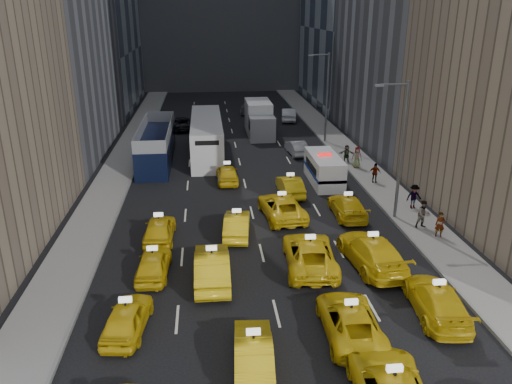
# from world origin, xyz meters

# --- Properties ---
(ground) EXTENTS (160.00, 160.00, 0.00)m
(ground) POSITION_xyz_m (0.00, 0.00, 0.00)
(ground) COLOR black
(ground) RESTS_ON ground
(sidewalk_west) EXTENTS (3.00, 90.00, 0.15)m
(sidewalk_west) POSITION_xyz_m (-10.50, 25.00, 0.07)
(sidewalk_west) COLOR gray
(sidewalk_west) RESTS_ON ground
(sidewalk_east) EXTENTS (3.00, 90.00, 0.15)m
(sidewalk_east) POSITION_xyz_m (10.50, 25.00, 0.07)
(sidewalk_east) COLOR gray
(sidewalk_east) RESTS_ON ground
(curb_west) EXTENTS (0.15, 90.00, 0.18)m
(curb_west) POSITION_xyz_m (-9.05, 25.00, 0.09)
(curb_west) COLOR slate
(curb_west) RESTS_ON ground
(curb_east) EXTENTS (0.15, 90.00, 0.18)m
(curb_east) POSITION_xyz_m (9.05, 25.00, 0.09)
(curb_east) COLOR slate
(curb_east) RESTS_ON ground
(streetlight_near) EXTENTS (2.15, 0.22, 9.00)m
(streetlight_near) POSITION_xyz_m (9.18, 12.00, 4.92)
(streetlight_near) COLOR #595B60
(streetlight_near) RESTS_ON ground
(streetlight_far) EXTENTS (2.15, 0.22, 9.00)m
(streetlight_far) POSITION_xyz_m (9.18, 32.00, 4.92)
(streetlight_far) COLOR #595B60
(streetlight_far) RESTS_ON ground
(taxi_4) EXTENTS (2.07, 4.14, 1.36)m
(taxi_4) POSITION_xyz_m (-6.55, 1.32, 0.68)
(taxi_4) COLOR gold
(taxi_4) RESTS_ON ground
(taxi_5) EXTENTS (1.71, 4.26, 1.38)m
(taxi_5) POSITION_xyz_m (-1.40, -1.46, 0.69)
(taxi_5) COLOR gold
(taxi_5) RESTS_ON ground
(taxi_6) EXTENTS (2.41, 4.98, 1.37)m
(taxi_6) POSITION_xyz_m (2.88, 0.17, 0.68)
(taxi_6) COLOR gold
(taxi_6) RESTS_ON ground
(taxi_7) EXTENTS (2.56, 5.21, 1.46)m
(taxi_7) POSITION_xyz_m (7.17, 1.19, 0.73)
(taxi_7) COLOR gold
(taxi_7) RESTS_ON ground
(taxi_8) EXTENTS (1.79, 4.04, 1.35)m
(taxi_8) POSITION_xyz_m (-5.87, 6.07, 0.68)
(taxi_8) COLOR gold
(taxi_8) RESTS_ON ground
(taxi_9) EXTENTS (1.75, 4.98, 1.64)m
(taxi_9) POSITION_xyz_m (-2.85, 5.20, 0.82)
(taxi_9) COLOR gold
(taxi_9) RESTS_ON ground
(taxi_10) EXTENTS (3.00, 5.77, 1.55)m
(taxi_10) POSITION_xyz_m (2.37, 6.16, 0.78)
(taxi_10) COLOR gold
(taxi_10) RESTS_ON ground
(taxi_11) EXTENTS (2.88, 5.92, 1.66)m
(taxi_11) POSITION_xyz_m (5.71, 5.94, 0.83)
(taxi_11) COLOR gold
(taxi_11) RESTS_ON ground
(taxi_12) EXTENTS (1.85, 4.33, 1.46)m
(taxi_12) POSITION_xyz_m (-5.88, 10.24, 0.73)
(taxi_12) COLOR gold
(taxi_12) RESTS_ON ground
(taxi_13) EXTENTS (1.94, 4.39, 1.40)m
(taxi_13) POSITION_xyz_m (-1.24, 10.52, 0.70)
(taxi_13) COLOR gold
(taxi_13) RESTS_ON ground
(taxi_14) EXTENTS (3.00, 5.54, 1.47)m
(taxi_14) POSITION_xyz_m (1.90, 13.02, 0.74)
(taxi_14) COLOR gold
(taxi_14) RESTS_ON ground
(taxi_15) EXTENTS (1.98, 4.76, 1.37)m
(taxi_15) POSITION_xyz_m (6.30, 12.77, 0.69)
(taxi_15) COLOR gold
(taxi_15) RESTS_ON ground
(taxi_16) EXTENTS (1.73, 4.16, 1.41)m
(taxi_16) POSITION_xyz_m (-1.35, 20.47, 0.70)
(taxi_16) COLOR gold
(taxi_16) RESTS_ON ground
(taxi_17) EXTENTS (1.67, 4.25, 1.38)m
(taxi_17) POSITION_xyz_m (3.17, 17.15, 0.69)
(taxi_17) COLOR gold
(taxi_17) RESTS_ON ground
(nypd_van) EXTENTS (2.65, 5.78, 2.41)m
(nypd_van) POSITION_xyz_m (6.29, 19.60, 1.09)
(nypd_van) COLOR white
(nypd_van) RESTS_ON ground
(double_decker) EXTENTS (3.50, 11.85, 3.40)m
(double_decker) POSITION_xyz_m (-7.37, 26.72, 1.69)
(double_decker) COLOR black
(double_decker) RESTS_ON ground
(city_bus) EXTENTS (3.20, 13.43, 3.45)m
(city_bus) POSITION_xyz_m (-2.87, 28.77, 1.71)
(city_bus) COLOR silver
(city_bus) RESTS_ON ground
(box_truck) EXTENTS (3.07, 7.81, 3.51)m
(box_truck) POSITION_xyz_m (2.90, 36.03, 1.73)
(box_truck) COLOR silver
(box_truck) RESTS_ON ground
(misc_car_0) EXTENTS (1.77, 4.17, 1.34)m
(misc_car_0) POSITION_xyz_m (5.58, 27.85, 0.67)
(misc_car_0) COLOR #A3A4AB
(misc_car_0) RESTS_ON ground
(misc_car_1) EXTENTS (3.00, 5.37, 1.42)m
(misc_car_1) POSITION_xyz_m (-5.66, 39.36, 0.71)
(misc_car_1) COLOR black
(misc_car_1) RESTS_ON ground
(misc_car_2) EXTENTS (2.56, 5.10, 1.42)m
(misc_car_2) POSITION_xyz_m (2.74, 47.75, 0.71)
(misc_car_2) COLOR slate
(misc_car_2) RESTS_ON ground
(misc_car_3) EXTENTS (1.76, 4.30, 1.46)m
(misc_car_3) POSITION_xyz_m (-2.31, 43.50, 0.73)
(misc_car_3) COLOR black
(misc_car_3) RESTS_ON ground
(misc_car_4) EXTENTS (2.28, 4.90, 1.56)m
(misc_car_4) POSITION_xyz_m (7.25, 42.79, 0.78)
(misc_car_4) COLOR #B1B4BA
(misc_car_4) RESTS_ON ground
(pedestrian_0) EXTENTS (0.65, 0.52, 1.55)m
(pedestrian_0) POSITION_xyz_m (10.84, 8.78, 0.93)
(pedestrian_0) COLOR gray
(pedestrian_0) RESTS_ON sidewalk_east
(pedestrian_1) EXTENTS (0.91, 0.56, 1.79)m
(pedestrian_1) POSITION_xyz_m (10.37, 10.14, 1.04)
(pedestrian_1) COLOR gray
(pedestrian_1) RESTS_ON sidewalk_east
(pedestrian_2) EXTENTS (1.13, 0.54, 1.71)m
(pedestrian_2) POSITION_xyz_m (11.08, 13.29, 1.00)
(pedestrian_2) COLOR gray
(pedestrian_2) RESTS_ON sidewalk_east
(pedestrian_3) EXTENTS (0.98, 0.60, 1.55)m
(pedestrian_3) POSITION_xyz_m (10.18, 18.84, 0.93)
(pedestrian_3) COLOR gray
(pedestrian_3) RESTS_ON sidewalk_east
(pedestrian_4) EXTENTS (0.97, 0.67, 1.80)m
(pedestrian_4) POSITION_xyz_m (9.92, 22.85, 1.05)
(pedestrian_4) COLOR gray
(pedestrian_4) RESTS_ON sidewalk_east
(pedestrian_5) EXTENTS (1.46, 0.63, 1.52)m
(pedestrian_5) POSITION_xyz_m (9.49, 24.51, 0.91)
(pedestrian_5) COLOR gray
(pedestrian_5) RESTS_ON sidewalk_east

